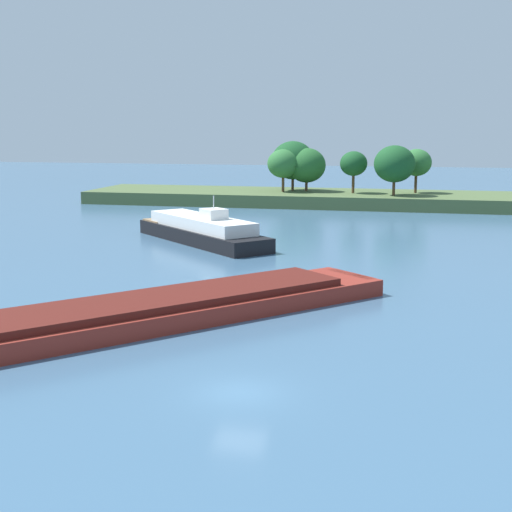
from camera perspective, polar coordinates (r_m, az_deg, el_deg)
name	(u,v)px	position (r m, az deg, el deg)	size (l,w,h in m)	color
ground_plane	(240,393)	(34.58, -1.30, -10.80)	(400.00, 400.00, 0.00)	#3D607F
treeline_island	(377,190)	(115.79, 9.61, 5.21)	(94.71, 16.68, 10.09)	#4C6038
white_riverboat	(202,230)	(78.10, -4.35, 2.05)	(18.52, 17.69, 5.32)	black
cargo_barge	(138,311)	(45.98, -9.33, -4.37)	(28.21, 30.36, 5.79)	maroon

